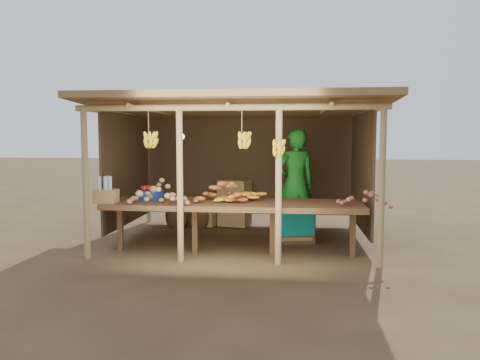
# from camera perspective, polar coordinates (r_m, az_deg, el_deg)

# --- Properties ---
(ground) EXTENTS (60.00, 60.00, 0.00)m
(ground) POSITION_cam_1_polar(r_m,az_deg,el_deg) (8.22, 0.00, -7.30)
(ground) COLOR brown
(ground) RESTS_ON ground
(stall_structure) EXTENTS (4.70, 3.50, 2.43)m
(stall_structure) POSITION_cam_1_polar(r_m,az_deg,el_deg) (8.03, -0.22, 6.21)
(stall_structure) COLOR #A48754
(stall_structure) RESTS_ON ground
(counter) EXTENTS (3.90, 1.05, 0.80)m
(counter) POSITION_cam_1_polar(r_m,az_deg,el_deg) (7.16, -0.81, -3.18)
(counter) COLOR brown
(counter) RESTS_ON ground
(potato_heap) EXTENTS (1.01, 0.72, 0.36)m
(potato_heap) POSITION_cam_1_polar(r_m,az_deg,el_deg) (7.06, -9.85, -1.39)
(potato_heap) COLOR #95744D
(potato_heap) RESTS_ON counter
(sweet_potato_heap) EXTENTS (1.05, 0.85, 0.36)m
(sweet_potato_heap) POSITION_cam_1_polar(r_m,az_deg,el_deg) (7.17, -1.63, -1.24)
(sweet_potato_heap) COLOR #B15F2D
(sweet_potato_heap) RESTS_ON counter
(onion_heap) EXTENTS (0.78, 0.56, 0.35)m
(onion_heap) POSITION_cam_1_polar(r_m,az_deg,el_deg) (6.90, 14.79, -1.69)
(onion_heap) COLOR #B5585E
(onion_heap) RESTS_ON counter
(banana_pile) EXTENTS (0.75, 0.54, 0.35)m
(banana_pile) POSITION_cam_1_polar(r_m,az_deg,el_deg) (7.24, 0.26, -1.20)
(banana_pile) COLOR yellow
(banana_pile) RESTS_ON counter
(tomato_basin) EXTENTS (0.42, 0.42, 0.22)m
(tomato_basin) POSITION_cam_1_polar(r_m,az_deg,el_deg) (7.58, -10.93, -1.65)
(tomato_basin) COLOR navy
(tomato_basin) RESTS_ON counter
(bottle_box) EXTENTS (0.33, 0.27, 0.41)m
(bottle_box) POSITION_cam_1_polar(r_m,az_deg,el_deg) (7.32, -16.03, -1.48)
(bottle_box) COLOR #A27F48
(bottle_box) RESTS_ON counter
(vendor) EXTENTS (0.80, 0.64, 1.93)m
(vendor) POSITION_cam_1_polar(r_m,az_deg,el_deg) (8.40, 6.76, -0.41)
(vendor) COLOR #197220
(vendor) RESTS_ON ground
(tarp_crate) EXTENTS (0.71, 0.65, 0.73)m
(tarp_crate) POSITION_cam_1_polar(r_m,az_deg,el_deg) (8.06, 6.83, -5.42)
(tarp_crate) COLOR brown
(tarp_crate) RESTS_ON ground
(carton_stack) EXTENTS (1.29, 0.58, 0.92)m
(carton_stack) POSITION_cam_1_polar(r_m,az_deg,el_deg) (9.38, -1.92, -3.23)
(carton_stack) COLOR #A27F48
(carton_stack) RESTS_ON ground
(burlap_sacks) EXTENTS (0.93, 0.49, 0.66)m
(burlap_sacks) POSITION_cam_1_polar(r_m,az_deg,el_deg) (9.35, -6.31, -4.02)
(burlap_sacks) COLOR #4B3723
(burlap_sacks) RESTS_ON ground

